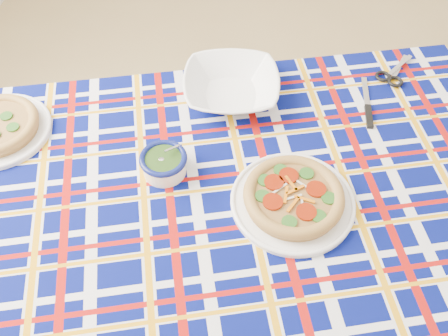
% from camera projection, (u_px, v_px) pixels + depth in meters
% --- Properties ---
extents(floor, '(4.00, 4.00, 0.00)m').
position_uv_depth(floor, '(393.00, 231.00, 1.82)').
color(floor, '#9E8351').
rests_on(floor, ground).
extents(dining_table, '(1.60, 1.23, 0.66)m').
position_uv_depth(dining_table, '(223.00, 218.00, 1.14)').
color(dining_table, brown).
rests_on(dining_table, floor).
extents(tablecloth, '(1.63, 1.26, 0.09)m').
position_uv_depth(tablecloth, '(223.00, 213.00, 1.13)').
color(tablecloth, '#050C59').
rests_on(tablecloth, dining_table).
extents(main_focaccia_plate, '(0.34, 0.34, 0.05)m').
position_uv_depth(main_focaccia_plate, '(294.00, 196.00, 1.06)').
color(main_focaccia_plate, olive).
rests_on(main_focaccia_plate, tablecloth).
extents(pesto_bowl, '(0.14, 0.14, 0.06)m').
position_uv_depth(pesto_bowl, '(164.00, 162.00, 1.12)').
color(pesto_bowl, '#19320D').
rests_on(pesto_bowl, tablecloth).
extents(serving_bowl, '(0.28, 0.28, 0.06)m').
position_uv_depth(serving_bowl, '(231.00, 87.00, 1.28)').
color(serving_bowl, white).
rests_on(serving_bowl, tablecloth).
extents(table_knife, '(0.02, 0.20, 0.01)m').
position_uv_depth(table_knife, '(366.00, 93.00, 1.30)').
color(table_knife, silver).
rests_on(table_knife, tablecloth).
extents(kitchen_scissors, '(0.16, 0.19, 0.01)m').
position_uv_depth(kitchen_scissors, '(400.00, 66.00, 1.36)').
color(kitchen_scissors, silver).
rests_on(kitchen_scissors, tablecloth).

